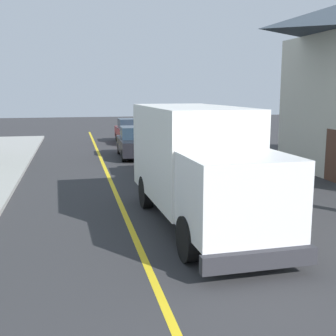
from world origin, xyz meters
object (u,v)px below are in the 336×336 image
object	(u,v)px
parked_car_near	(166,159)
parked_car_mid	(136,143)
box_truck	(198,161)
parked_car_far	(130,131)
stop_sign	(259,147)

from	to	relation	value
parked_car_near	parked_car_mid	size ratio (longest dim) A/B	0.99
box_truck	parked_car_mid	size ratio (longest dim) A/B	1.63
parked_car_near	parked_car_far	bearing A→B (deg)	89.16
box_truck	parked_car_mid	world-z (taller)	box_truck
parked_car_near	stop_sign	distance (m)	5.23
box_truck	parked_car_far	bearing A→B (deg)	88.03
parked_car_mid	stop_sign	size ratio (longest dim) A/B	1.68
parked_car_far	stop_sign	distance (m)	17.62
parked_car_mid	parked_car_far	xyz separation A→B (m)	(0.60, 6.76, 0.00)
parked_car_mid	box_truck	bearing A→B (deg)	-90.28
parked_car_near	stop_sign	world-z (taller)	stop_sign
box_truck	parked_car_mid	bearing A→B (deg)	89.72
parked_car_near	parked_car_far	world-z (taller)	same
box_truck	parked_car_near	distance (m)	6.51
parked_car_mid	parked_car_far	size ratio (longest dim) A/B	1.01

